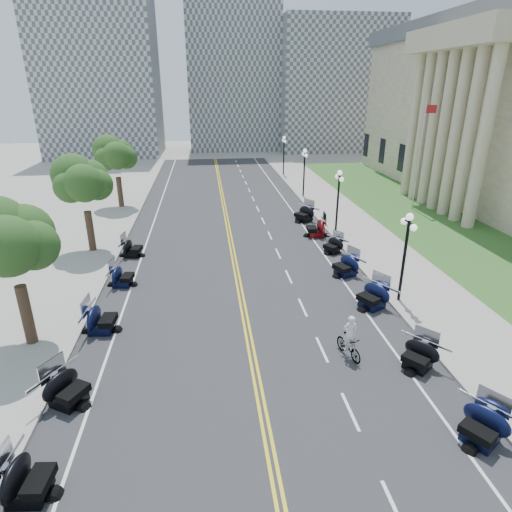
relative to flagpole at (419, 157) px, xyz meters
name	(u,v)px	position (x,y,z in m)	size (l,w,h in m)	color
ground	(252,354)	(-18.00, -22.00, -5.00)	(160.00, 160.00, 0.00)	gray
road	(235,267)	(-18.00, -12.00, -5.00)	(16.00, 90.00, 0.01)	#333335
centerline_yellow_a	(234,267)	(-18.12, -12.00, -4.99)	(0.12, 90.00, 0.00)	yellow
centerline_yellow_b	(237,266)	(-17.88, -12.00, -4.99)	(0.12, 90.00, 0.00)	yellow
edge_line_north	(330,262)	(-11.60, -12.00, -4.99)	(0.12, 90.00, 0.00)	white
edge_line_south	(137,271)	(-24.40, -12.00, -4.99)	(0.12, 90.00, 0.00)	white
lane_dash_4	(396,511)	(-14.80, -30.00, -4.99)	(0.12, 2.00, 0.00)	white
lane_dash_5	(350,411)	(-14.80, -26.00, -4.99)	(0.12, 2.00, 0.00)	white
lane_dash_6	(322,349)	(-14.80, -22.00, -4.99)	(0.12, 2.00, 0.00)	white
lane_dash_7	(303,307)	(-14.80, -18.00, -4.99)	(0.12, 2.00, 0.00)	white
lane_dash_8	(289,277)	(-14.80, -14.00, -4.99)	(0.12, 2.00, 0.00)	white
lane_dash_9	(278,253)	(-14.80, -10.00, -4.99)	(0.12, 2.00, 0.00)	white
lane_dash_10	(270,235)	(-14.80, -6.00, -4.99)	(0.12, 2.00, 0.00)	white
lane_dash_11	(263,221)	(-14.80, -2.00, -4.99)	(0.12, 2.00, 0.00)	white
lane_dash_12	(258,209)	(-14.80, 2.00, -4.99)	(0.12, 2.00, 0.00)	white
lane_dash_13	(253,199)	(-14.80, 6.00, -4.99)	(0.12, 2.00, 0.00)	white
lane_dash_14	(249,190)	(-14.80, 10.00, -4.99)	(0.12, 2.00, 0.00)	white
lane_dash_15	(246,183)	(-14.80, 14.00, -4.99)	(0.12, 2.00, 0.00)	white
lane_dash_16	(243,176)	(-14.80, 18.00, -4.99)	(0.12, 2.00, 0.00)	white
lane_dash_17	(240,171)	(-14.80, 22.00, -4.99)	(0.12, 2.00, 0.00)	white
lane_dash_18	(238,166)	(-14.80, 26.00, -4.99)	(0.12, 2.00, 0.00)	white
lane_dash_19	(236,161)	(-14.80, 30.00, -4.99)	(0.12, 2.00, 0.00)	white
sidewalk_north	(388,259)	(-7.50, -12.00, -4.92)	(5.00, 90.00, 0.15)	#9E9991
sidewalk_south	(71,273)	(-28.50, -12.00, -4.92)	(5.00, 90.00, 0.15)	#9E9991
lawn	(427,221)	(-0.50, -4.00, -4.95)	(9.00, 60.00, 0.10)	#356023
distant_block_a	(100,73)	(-36.00, 40.00, 8.00)	(18.00, 14.00, 26.00)	gray
distant_block_b	(232,62)	(-14.00, 46.00, 10.00)	(16.00, 12.00, 30.00)	gray
distant_block_c	(333,86)	(4.00, 43.00, 6.00)	(20.00, 14.00, 22.00)	gray
street_lamp_2	(404,258)	(-9.40, -18.00, -2.40)	(0.50, 1.20, 4.90)	black
street_lamp_3	(338,202)	(-9.40, -6.00, -2.40)	(0.50, 1.20, 4.90)	black
street_lamp_4	(304,173)	(-9.40, 6.00, -2.40)	(0.50, 1.20, 4.90)	black
street_lamp_5	(284,156)	(-9.40, 18.00, -2.40)	(0.50, 1.20, 4.90)	black
flagpole	(419,157)	(0.00, 0.00, 0.00)	(1.10, 0.20, 10.00)	silver
tree_2	(12,249)	(-28.00, -20.00, -0.25)	(4.80, 4.80, 9.20)	#235619
tree_3	(84,187)	(-28.00, -8.00, -0.25)	(4.80, 4.80, 9.20)	#235619
tree_4	(116,159)	(-28.00, 4.00, -0.25)	(4.80, 4.80, 9.20)	#235619
motorcycle_n_4	(483,425)	(-10.93, -27.86, -4.31)	(1.98, 1.98, 1.39)	black
motorcycle_n_5	(419,354)	(-11.13, -23.78, -4.33)	(1.91, 1.91, 1.34)	black
motorcycle_n_6	(373,295)	(-11.10, -18.40, -4.26)	(2.13, 2.13, 1.49)	black
motorcycle_n_7	(346,265)	(-11.22, -14.15, -4.28)	(2.05, 2.05, 1.44)	black
motorcycle_n_8	(333,245)	(-10.88, -10.27, -4.38)	(1.77, 1.77, 1.24)	black
motorcycle_n_9	(316,227)	(-11.20, -6.64, -4.22)	(2.23, 2.23, 1.56)	#590A0C
motorcycle_n_10	(304,213)	(-11.25, -2.54, -4.24)	(2.16, 2.16, 1.51)	black
motorcycle_s_4	(27,478)	(-25.20, -28.27, -4.29)	(2.04, 2.04, 1.43)	black
motorcycle_s_5	(67,387)	(-25.20, -24.30, -4.28)	(2.06, 2.06, 1.44)	black
motorcycle_s_6	(101,318)	(-25.05, -19.19, -4.26)	(2.11, 2.11, 1.48)	black
motorcycle_s_7	(122,275)	(-24.91, -14.04, -4.33)	(1.92, 1.92, 1.34)	black
motorcycle_s_8	(132,247)	(-25.03, -9.27, -4.32)	(1.94, 1.94, 1.35)	black
bicycle	(349,346)	(-13.81, -22.66, -4.47)	(0.50, 1.77, 1.06)	#A51414
cyclist_rider	(351,319)	(-13.81, -22.66, -3.09)	(0.62, 0.41, 1.70)	silver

